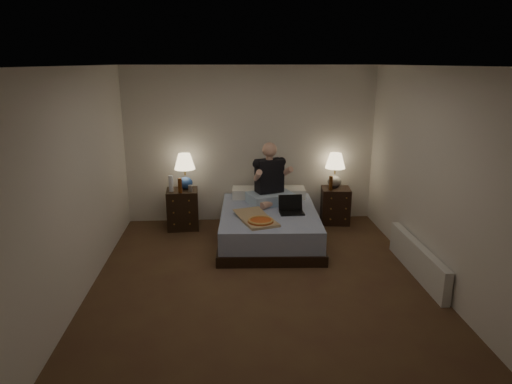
{
  "coord_description": "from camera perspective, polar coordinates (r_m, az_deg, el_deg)",
  "views": [
    {
      "loc": [
        -0.39,
        -5.0,
        2.54
      ],
      "look_at": [
        0.0,
        0.9,
        0.85
      ],
      "focal_mm": 32.0,
      "sensor_mm": 36.0,
      "label": 1
    }
  ],
  "objects": [
    {
      "name": "pizza_box",
      "position": [
        6.07,
        0.6,
        -3.7
      ],
      "size": [
        0.62,
        0.85,
        0.08
      ],
      "primitive_type": null,
      "rotation": [
        0.0,
        0.0,
        0.32
      ],
      "color": "tan",
      "rests_on": "bed"
    },
    {
      "name": "radiator",
      "position": [
        6.0,
        19.51,
        -7.97
      ],
      "size": [
        0.1,
        1.6,
        0.4
      ],
      "primitive_type": "cube",
      "color": "silver",
      "rests_on": "floor"
    },
    {
      "name": "nightstand_left",
      "position": [
        7.27,
        -9.13,
        -2.11
      ],
      "size": [
        0.5,
        0.46,
        0.62
      ],
      "primitive_type": "cube",
      "rotation": [
        0.0,
        0.0,
        0.06
      ],
      "color": "black",
      "rests_on": "floor"
    },
    {
      "name": "soda_can",
      "position": [
        7.07,
        -8.22,
        0.46
      ],
      "size": [
        0.07,
        0.07,
        0.1
      ],
      "primitive_type": "cylinder",
      "color": "#A5A4A0",
      "rests_on": "nightstand_left"
    },
    {
      "name": "beer_bottle_left",
      "position": [
        7.0,
        -9.49,
        0.81
      ],
      "size": [
        0.06,
        0.06,
        0.23
      ],
      "primitive_type": "cylinder",
      "color": "#5D2D0D",
      "rests_on": "nightstand_left"
    },
    {
      "name": "beer_bottle_right",
      "position": [
        7.3,
        9.33,
        1.1
      ],
      "size": [
        0.06,
        0.06,
        0.23
      ],
      "primitive_type": "cylinder",
      "color": "#562C0C",
      "rests_on": "nightstand_right"
    },
    {
      "name": "wall_right",
      "position": [
        5.69,
        21.19,
        1.76
      ],
      "size": [
        0.0,
        4.5,
        2.5
      ],
      "primitive_type": "cube",
      "rotation": [
        1.57,
        0.0,
        -1.57
      ],
      "color": "silver",
      "rests_on": "ground"
    },
    {
      "name": "lamp_right",
      "position": [
        7.45,
        9.84,
        2.69
      ],
      "size": [
        0.33,
        0.33,
        0.56
      ],
      "primitive_type": null,
      "rotation": [
        0.0,
        0.0,
        -0.03
      ],
      "color": "gray",
      "rests_on": "nightstand_right"
    },
    {
      "name": "ceiling",
      "position": [
        5.01,
        0.71,
        15.51
      ],
      "size": [
        4.0,
        4.5,
        0.0
      ],
      "primitive_type": "cube",
      "rotation": [
        3.14,
        0.0,
        0.0
      ],
      "color": "white",
      "rests_on": "ground"
    },
    {
      "name": "water_bottle",
      "position": [
        7.1,
        -10.58,
        1.06
      ],
      "size": [
        0.07,
        0.07,
        0.25
      ],
      "primitive_type": "cylinder",
      "color": "white",
      "rests_on": "nightstand_left"
    },
    {
      "name": "person",
      "position": [
        6.86,
        1.85,
        2.32
      ],
      "size": [
        0.79,
        0.71,
        0.93
      ],
      "primitive_type": null,
      "rotation": [
        0.0,
        0.0,
        0.34
      ],
      "color": "black",
      "rests_on": "bed"
    },
    {
      "name": "lamp_left",
      "position": [
        7.17,
        -8.87,
        2.56
      ],
      "size": [
        0.4,
        0.4,
        0.56
      ],
      "primitive_type": null,
      "rotation": [
        0.0,
        0.0,
        0.31
      ],
      "color": "#284A92",
      "rests_on": "nightstand_left"
    },
    {
      "name": "bed",
      "position": [
        6.7,
        1.63,
        -4.24
      ],
      "size": [
        1.47,
        1.9,
        0.46
      ],
      "primitive_type": "cube",
      "rotation": [
        0.0,
        0.0,
        -0.05
      ],
      "color": "#5770AF",
      "rests_on": "floor"
    },
    {
      "name": "wall_back",
      "position": [
        7.37,
        -0.7,
        5.87
      ],
      "size": [
        4.0,
        0.0,
        2.5
      ],
      "primitive_type": "cube",
      "rotation": [
        1.57,
        0.0,
        0.0
      ],
      "color": "silver",
      "rests_on": "ground"
    },
    {
      "name": "nightstand_right",
      "position": [
        7.53,
        9.88,
        -1.67
      ],
      "size": [
        0.49,
        0.45,
        0.58
      ],
      "primitive_type": "cube",
      "rotation": [
        0.0,
        0.0,
        -0.11
      ],
      "color": "black",
      "rests_on": "floor"
    },
    {
      "name": "wall_front",
      "position": [
        3.06,
        3.97,
        -8.98
      ],
      "size": [
        4.0,
        0.0,
        2.5
      ],
      "primitive_type": "cube",
      "rotation": [
        -1.57,
        0.0,
        0.0
      ],
      "color": "silver",
      "rests_on": "ground"
    },
    {
      "name": "floor",
      "position": [
        5.62,
        0.62,
        -10.91
      ],
      "size": [
        4.0,
        4.5,
        0.0
      ],
      "primitive_type": "cube",
      "color": "brown",
      "rests_on": "ground"
    },
    {
      "name": "laptop",
      "position": [
        6.49,
        4.5,
        -1.68
      ],
      "size": [
        0.35,
        0.29,
        0.24
      ],
      "primitive_type": null,
      "rotation": [
        0.0,
        0.0,
        0.04
      ],
      "color": "black",
      "rests_on": "bed"
    },
    {
      "name": "wall_left",
      "position": [
        5.4,
        -20.99,
        1.08
      ],
      "size": [
        0.0,
        4.5,
        2.5
      ],
      "primitive_type": "cube",
      "rotation": [
        1.57,
        0.0,
        1.57
      ],
      "color": "silver",
      "rests_on": "ground"
    }
  ]
}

